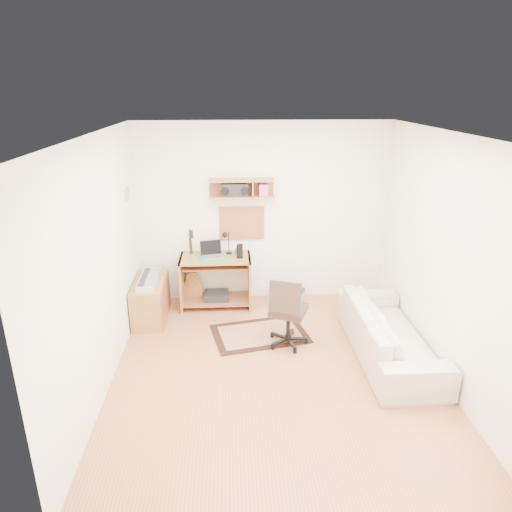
{
  "coord_description": "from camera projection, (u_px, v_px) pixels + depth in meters",
  "views": [
    {
      "loc": [
        -0.47,
        -4.48,
        3.02
      ],
      "look_at": [
        -0.15,
        1.05,
        1.0
      ],
      "focal_mm": 32.64,
      "sensor_mm": 36.0,
      "label": 1
    }
  ],
  "objects": [
    {
      "name": "task_chair",
      "position": [
        288.0,
        310.0,
        5.65
      ],
      "size": [
        0.61,
        0.61,
        0.92
      ],
      "primitive_type": null,
      "rotation": [
        0.0,
        0.0,
        -0.37
      ],
      "color": "#34271F",
      "rests_on": "floor"
    },
    {
      "name": "back_wall",
      "position": [
        263.0,
        214.0,
        6.7
      ],
      "size": [
        3.6,
        0.01,
        2.6
      ],
      "primitive_type": "cube",
      "color": "white",
      "rests_on": "ground"
    },
    {
      "name": "boombox",
      "position": [
        235.0,
        190.0,
        6.42
      ],
      "size": [
        0.36,
        0.17,
        0.19
      ],
      "primitive_type": "cube",
      "color": "black",
      "rests_on": "wall_shelf"
    },
    {
      "name": "cabinet",
      "position": [
        151.0,
        300.0,
        6.37
      ],
      "size": [
        0.4,
        0.9,
        0.55
      ],
      "primitive_type": "cube",
      "color": "olive",
      "rests_on": "floor"
    },
    {
      "name": "pencil_cup",
      "position": [
        237.0,
        251.0,
        6.68
      ],
      "size": [
        0.06,
        0.06,
        0.09
      ],
      "primitive_type": "cylinder",
      "color": "#305290",
      "rests_on": "desk"
    },
    {
      "name": "music_keyboard",
      "position": [
        149.0,
        279.0,
        6.26
      ],
      "size": [
        0.23,
        0.73,
        0.06
      ],
      "primitive_type": "cube",
      "color": "#B2B5BA",
      "rests_on": "cabinet"
    },
    {
      "name": "rug",
      "position": [
        260.0,
        334.0,
        6.03
      ],
      "size": [
        1.32,
        1.02,
        0.02
      ],
      "primitive_type": "cube",
      "rotation": [
        0.0,
        0.0,
        0.21
      ],
      "color": "tan",
      "rests_on": "floor"
    },
    {
      "name": "desk_lamp",
      "position": [
        229.0,
        243.0,
        6.67
      ],
      "size": [
        0.11,
        0.11,
        0.33
      ],
      "primitive_type": null,
      "color": "black",
      "rests_on": "desk"
    },
    {
      "name": "printer",
      "position": [
        287.0,
        297.0,
        6.91
      ],
      "size": [
        0.58,
        0.53,
        0.18
      ],
      "primitive_type": "cube",
      "rotation": [
        0.0,
        0.0,
        -0.4
      ],
      "color": "#A5A8AA",
      "rests_on": "floor"
    },
    {
      "name": "wall_photo",
      "position": [
        127.0,
        194.0,
        5.98
      ],
      "size": [
        0.02,
        0.2,
        0.15
      ],
      "primitive_type": "cube",
      "color": "#4C8CBF",
      "rests_on": "left_wall"
    },
    {
      "name": "cork_board",
      "position": [
        242.0,
        223.0,
        6.7
      ],
      "size": [
        0.64,
        0.03,
        0.49
      ],
      "primitive_type": "cube",
      "color": "tan",
      "rests_on": "back_wall"
    },
    {
      "name": "guitar",
      "position": [
        192.0,
        267.0,
        6.76
      ],
      "size": [
        0.31,
        0.21,
        1.09
      ],
      "primitive_type": null,
      "rotation": [
        0.0,
        0.0,
        -0.1
      ],
      "color": "#A56932",
      "rests_on": "floor"
    },
    {
      "name": "speaker",
      "position": [
        240.0,
        251.0,
        6.52
      ],
      "size": [
        0.09,
        0.09,
        0.2
      ],
      "primitive_type": "cylinder",
      "color": "black",
      "rests_on": "desk"
    },
    {
      "name": "wall_shelf",
      "position": [
        242.0,
        188.0,
        6.42
      ],
      "size": [
        0.9,
        0.25,
        0.26
      ],
      "primitive_type": "cube",
      "color": "olive",
      "rests_on": "back_wall"
    },
    {
      "name": "laptop",
      "position": [
        212.0,
        250.0,
        6.53
      ],
      "size": [
        0.36,
        0.36,
        0.23
      ],
      "primitive_type": null,
      "rotation": [
        0.0,
        0.0,
        0.23
      ],
      "color": "silver",
      "rests_on": "desk"
    },
    {
      "name": "sofa",
      "position": [
        390.0,
        325.0,
        5.45
      ],
      "size": [
        0.59,
        2.01,
        0.78
      ],
      "primitive_type": "imported",
      "rotation": [
        0.0,
        0.0,
        1.57
      ],
      "color": "beige",
      "rests_on": "floor"
    },
    {
      "name": "left_wall",
      "position": [
        99.0,
        267.0,
        4.72
      ],
      "size": [
        0.01,
        4.0,
        2.6
      ],
      "primitive_type": "cube",
      "color": "white",
      "rests_on": "ground"
    },
    {
      "name": "waste_basket",
      "position": [
        144.0,
        316.0,
        6.21
      ],
      "size": [
        0.3,
        0.3,
        0.29
      ],
      "primitive_type": "cylinder",
      "rotation": [
        0.0,
        0.0,
        0.33
      ],
      "color": "white",
      "rests_on": "floor"
    },
    {
      "name": "desk",
      "position": [
        216.0,
        281.0,
        6.71
      ],
      "size": [
        1.0,
        0.55,
        0.75
      ],
      "primitive_type": null,
      "color": "olive",
      "rests_on": "floor"
    },
    {
      "name": "ceiling",
      "position": [
        278.0,
        134.0,
        4.37
      ],
      "size": [
        3.6,
        4.0,
        0.01
      ],
      "primitive_type": "cube",
      "color": "white",
      "rests_on": "ground"
    },
    {
      "name": "floor",
      "position": [
        275.0,
        371.0,
        5.27
      ],
      "size": [
        3.6,
        4.0,
        0.01
      ],
      "primitive_type": "cube",
      "color": "#B4704B",
      "rests_on": "ground"
    },
    {
      "name": "right_wall",
      "position": [
        446.0,
        260.0,
        4.92
      ],
      "size": [
        0.01,
        4.0,
        2.6
      ],
      "primitive_type": "cube",
      "color": "white",
      "rests_on": "ground"
    }
  ]
}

